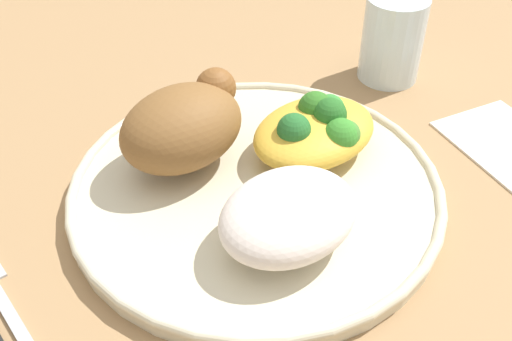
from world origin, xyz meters
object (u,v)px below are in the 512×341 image
(rice_pile, at_px, (288,215))
(roasted_chicken, at_px, (184,125))
(fork, at_px, (6,307))
(plate, at_px, (256,188))
(mac_cheese_with_broccoli, at_px, (314,127))
(water_glass, at_px, (393,39))

(rice_pile, bearing_deg, roasted_chicken, 90.14)
(fork, bearing_deg, plate, -7.39)
(rice_pile, height_order, fork, rice_pile)
(plate, bearing_deg, mac_cheese_with_broccoli, 1.43)
(roasted_chicken, xyz_separation_m, rice_pile, (0.00, -0.12, -0.01))
(roasted_chicken, bearing_deg, plate, -68.60)
(roasted_chicken, xyz_separation_m, water_glass, (0.24, -0.01, -0.01))
(plate, height_order, water_glass, water_glass)
(plate, xyz_separation_m, fork, (-0.19, 0.03, -0.01))
(roasted_chicken, xyz_separation_m, mac_cheese_with_broccoli, (0.09, -0.06, -0.01))
(rice_pile, distance_m, water_glass, 0.26)
(fork, bearing_deg, water_glass, 3.10)
(plate, height_order, fork, plate)
(rice_pile, relative_size, water_glass, 1.22)
(plate, distance_m, mac_cheese_with_broccoli, 0.07)
(mac_cheese_with_broccoli, distance_m, fork, 0.26)
(fork, bearing_deg, roasted_chicken, 10.93)
(mac_cheese_with_broccoli, xyz_separation_m, fork, (-0.26, 0.02, -0.03))
(roasted_chicken, height_order, rice_pile, roasted_chicken)
(roasted_chicken, distance_m, mac_cheese_with_broccoli, 0.11)
(roasted_chicken, height_order, mac_cheese_with_broccoli, roasted_chicken)
(plate, height_order, mac_cheese_with_broccoli, mac_cheese_with_broccoli)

